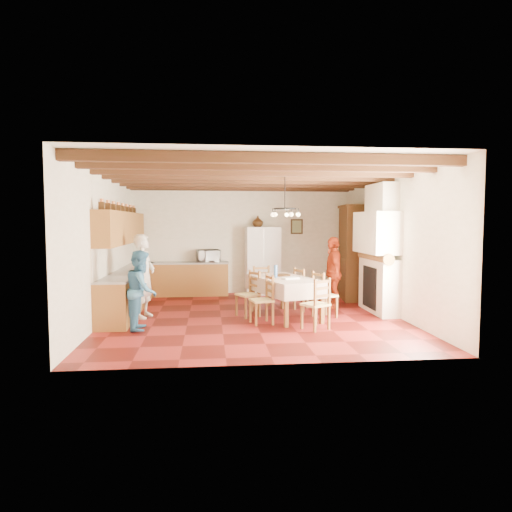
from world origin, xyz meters
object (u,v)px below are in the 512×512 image
(chair_left_near, at_px, (261,299))
(microwave, at_px, (208,256))
(dining_table, at_px, (284,282))
(chair_right_far, at_px, (305,289))
(chair_left_far, at_px, (248,294))
(chair_right_near, at_px, (325,294))
(person_woman_blue, at_px, (141,290))
(hutch, at_px, (352,252))
(person_man, at_px, (144,276))
(person_woman_red, at_px, (333,272))
(chair_end_near, at_px, (315,303))
(refrigerator, at_px, (262,260))
(chair_end_far, at_px, (263,287))

(chair_left_near, distance_m, microwave, 3.83)
(dining_table, distance_m, chair_right_far, 0.93)
(chair_left_far, distance_m, chair_right_near, 1.60)
(chair_right_far, distance_m, person_woman_blue, 3.69)
(hutch, xyz_separation_m, chair_left_far, (-2.85, -1.94, -0.72))
(person_man, bearing_deg, person_woman_red, -68.01)
(chair_right_near, bearing_deg, chair_left_near, 85.25)
(person_woman_blue, relative_size, microwave, 2.45)
(chair_end_near, height_order, person_man, person_man)
(refrigerator, height_order, hutch, hutch)
(chair_end_near, bearing_deg, refrigerator, -114.85)
(dining_table, relative_size, person_woman_red, 1.27)
(chair_left_near, height_order, chair_left_far, same)
(chair_end_near, xyz_separation_m, chair_end_far, (-0.71, 2.22, 0.00))
(dining_table, bearing_deg, chair_right_far, 48.72)
(chair_end_far, xyz_separation_m, person_woman_blue, (-2.48, -1.89, 0.25))
(refrigerator, bearing_deg, chair_left_far, -105.37)
(dining_table, xyz_separation_m, microwave, (-1.57, 3.08, 0.32))
(chair_end_near, bearing_deg, chair_right_far, -127.59)
(person_man, xyz_separation_m, microwave, (1.32, 2.82, 0.20))
(chair_left_far, bearing_deg, chair_right_far, 82.82)
(hutch, relative_size, chair_left_near, 2.51)
(chair_left_far, height_order, chair_right_near, same)
(chair_end_near, xyz_separation_m, person_woman_blue, (-3.19, 0.33, 0.25))
(chair_left_near, xyz_separation_m, chair_end_far, (0.23, 1.67, 0.00))
(microwave, bearing_deg, chair_right_near, -66.07)
(hutch, xyz_separation_m, person_woman_blue, (-4.89, -2.88, -0.47))
(refrigerator, distance_m, chair_right_far, 2.65)
(chair_right_near, relative_size, chair_end_far, 1.00)
(dining_table, relative_size, chair_right_far, 2.18)
(chair_left_far, xyz_separation_m, person_woman_red, (2.03, 0.75, 0.34))
(chair_right_near, xyz_separation_m, chair_right_far, (-0.24, 0.78, 0.00))
(microwave, bearing_deg, chair_left_far, -87.40)
(dining_table, bearing_deg, person_woman_red, 34.94)
(chair_left_far, xyz_separation_m, chair_right_near, (1.58, -0.25, 0.00))
(chair_right_far, bearing_deg, chair_left_far, 89.21)
(chair_end_far, bearing_deg, chair_end_near, -81.58)
(chair_left_far, relative_size, microwave, 1.61)
(chair_left_far, xyz_separation_m, microwave, (-0.82, 2.93, 0.59))
(chair_right_far, relative_size, person_woman_red, 0.58)
(hutch, xyz_separation_m, person_woman_red, (-0.82, -1.20, -0.38))
(hutch, bearing_deg, chair_right_far, -129.89)
(refrigerator, xyz_separation_m, chair_right_near, (0.93, -3.29, -0.44))
(person_woman_red, relative_size, microwave, 2.75)
(hutch, relative_size, microwave, 4.03)
(hutch, distance_m, chair_end_near, 3.71)
(chair_right_near, relative_size, person_woman_blue, 0.66)
(person_woman_blue, bearing_deg, chair_right_far, -67.17)
(refrigerator, bearing_deg, chair_left_near, -100.06)
(chair_left_near, bearing_deg, chair_end_far, 159.74)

